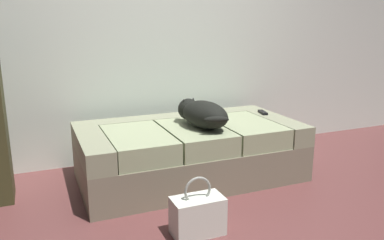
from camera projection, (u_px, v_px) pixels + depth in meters
ground_plane at (247, 231)px, 2.43m from camera, size 10.00×10.00×0.00m
back_wall at (161, 10)px, 3.56m from camera, size 6.40×0.10×2.80m
couch at (190, 151)px, 3.23m from camera, size 1.81×0.95×0.46m
dog_dark at (202, 114)px, 3.07m from camera, size 0.37×0.63×0.22m
tv_remote at (263, 112)px, 3.56m from camera, size 0.07×0.16×0.02m
handbag at (198, 215)px, 2.36m from camera, size 0.32×0.18×0.38m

